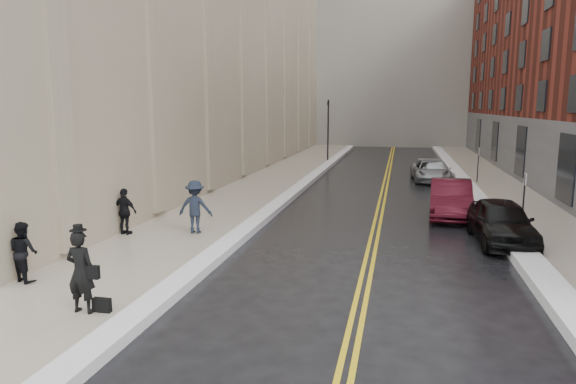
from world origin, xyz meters
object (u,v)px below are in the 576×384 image
at_px(car_maroon, 451,199).
at_px(pedestrian_b, 195,207).
at_px(pedestrian_a, 24,252).
at_px(pedestrian_main, 81,272).
at_px(car_silver_far, 430,171).
at_px(pedestrian_c, 125,211).
at_px(car_black, 501,222).
at_px(car_silver_near, 435,171).

height_order(car_maroon, pedestrian_b, pedestrian_b).
height_order(pedestrian_a, pedestrian_b, pedestrian_b).
relative_size(pedestrian_main, pedestrian_b, 0.98).
relative_size(car_silver_far, pedestrian_a, 2.90).
height_order(pedestrian_main, pedestrian_c, pedestrian_main).
relative_size(car_black, pedestrian_a, 2.82).
bearing_deg(car_silver_near, car_maroon, -97.30).
distance_m(pedestrian_main, pedestrian_a, 3.13).
height_order(car_silver_near, pedestrian_a, pedestrian_a).
xyz_separation_m(pedestrian_main, pedestrian_c, (-2.73, 6.61, -0.10)).
bearing_deg(pedestrian_b, pedestrian_a, 64.47).
xyz_separation_m(car_maroon, car_silver_near, (0.03, 10.79, -0.15)).
bearing_deg(pedestrian_main, car_silver_near, -108.86).
height_order(pedestrian_b, pedestrian_c, pedestrian_b).
xyz_separation_m(car_black, pedestrian_main, (-10.27, -8.79, 0.32)).
height_order(car_black, car_silver_near, car_black).
height_order(car_maroon, pedestrian_c, pedestrian_c).
distance_m(pedestrian_b, pedestrian_c, 2.49).
xyz_separation_m(pedestrian_main, pedestrian_a, (-2.73, 1.53, -0.14)).
bearing_deg(car_silver_far, car_silver_near, 10.95).
relative_size(pedestrian_main, pedestrian_c, 1.12).
height_order(car_black, car_silver_far, car_black).
distance_m(car_maroon, pedestrian_a, 16.32).
distance_m(car_maroon, car_silver_far, 10.71).
bearing_deg(car_black, car_maroon, 104.84).
relative_size(pedestrian_a, pedestrian_c, 0.96).
relative_size(car_black, pedestrian_main, 2.39).
height_order(car_black, pedestrian_a, pedestrian_a).
relative_size(car_black, pedestrian_b, 2.34).
bearing_deg(car_maroon, pedestrian_a, -132.67).
bearing_deg(car_silver_far, pedestrian_main, -114.39).
distance_m(pedestrian_main, pedestrian_b, 7.37).
distance_m(car_maroon, pedestrian_main, 15.72).
relative_size(car_maroon, car_silver_far, 1.04).
distance_m(car_maroon, pedestrian_c, 13.28).
xyz_separation_m(car_silver_near, pedestrian_b, (-9.34, -16.36, 0.47)).
bearing_deg(pedestrian_a, pedestrian_c, -68.10).
bearing_deg(pedestrian_a, car_silver_near, -95.92).
relative_size(car_silver_near, pedestrian_b, 2.29).
bearing_deg(pedestrian_a, pedestrian_b, -90.22).
bearing_deg(pedestrian_a, car_black, -128.92).
height_order(car_silver_far, pedestrian_b, pedestrian_b).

